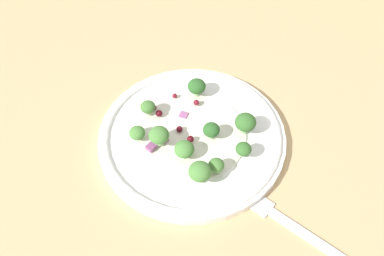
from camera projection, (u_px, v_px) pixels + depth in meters
The scene contains 24 objects.
ground_plane at pixel (200, 125), 62.67cm from camera, with size 180.00×180.00×2.00cm, color tan.
plate at pixel (192, 136), 59.07cm from camera, with size 25.83×25.83×1.70cm.
dressing_pool at pixel (192, 134), 58.72cm from camera, with size 14.98×14.98×0.20cm, color white.
broccoli_floret_0 at pixel (216, 165), 53.79cm from camera, with size 2.06×2.06×2.08cm.
broccoli_floret_1 at pixel (184, 149), 55.17cm from camera, with size 2.61×2.61×2.64cm.
broccoli_floret_2 at pixel (209, 131), 56.83cm from camera, with size 2.27×2.27×2.30cm.
broccoli_floret_3 at pixel (137, 133), 57.18cm from camera, with size 2.16×2.16×2.19cm.
broccoli_floret_4 at pixel (197, 87), 61.88cm from camera, with size 2.63×2.63×2.66cm.
broccoli_floret_5 at pixel (244, 149), 55.02cm from camera, with size 2.06×2.06×2.09cm.
broccoli_floret_6 at pixel (159, 135), 55.76cm from camera, with size 2.70×2.70×2.74cm.
broccoli_floret_7 at pixel (246, 123), 57.42cm from camera, with size 2.89×2.89×2.92cm.
broccoli_floret_8 at pixel (200, 172), 52.40cm from camera, with size 2.87×2.87×2.91cm.
broccoli_floret_9 at pixel (148, 107), 59.33cm from camera, with size 2.11×2.11×2.13cm.
cranberry_0 at pixel (190, 139), 57.27cm from camera, with size 0.92×0.92×0.92cm, color #4C0A14.
cranberry_1 at pixel (179, 129), 58.53cm from camera, with size 0.87×0.87×0.87cm, color #4C0A14.
cranberry_2 at pixel (154, 107), 61.03cm from camera, with size 0.72×0.72×0.72cm, color #4C0A14.
cranberry_3 at pixel (175, 96), 62.40cm from camera, with size 0.70×0.70×0.70cm, color maroon.
cranberry_4 at pixel (197, 102), 61.31cm from camera, with size 0.82×0.82×0.82cm, color maroon.
cranberry_5 at pixel (159, 113), 60.00cm from camera, with size 0.97×0.97×0.97cm, color #4C0A14.
onion_bit_0 at pixel (241, 121), 59.53cm from camera, with size 1.03×1.27×0.47cm, color #843D75.
onion_bit_1 at pixel (165, 140), 57.88cm from camera, with size 0.86×0.92×0.44cm, color #A35B93.
onion_bit_2 at pixel (184, 115), 60.69cm from camera, with size 1.09×1.13×0.38cm, color #A35B93.
onion_bit_3 at pixel (151, 147), 56.72cm from camera, with size 1.04×1.25×0.56cm, color #934C84.
fork at pixel (302, 232), 51.00cm from camera, with size 16.60×11.61×0.50cm.
Camera 1 is at (-36.55, 13.63, 48.07)cm, focal length 39.99 mm.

